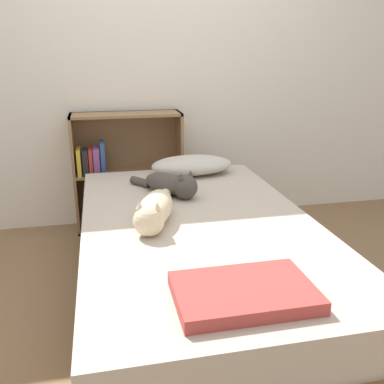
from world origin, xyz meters
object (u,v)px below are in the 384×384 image
(pillow, at_px, (192,165))
(cat_light, at_px, (155,210))
(bookshelf, at_px, (124,169))
(cat_dark, at_px, (172,185))
(bed, at_px, (198,265))

(pillow, distance_m, cat_light, 0.92)
(cat_light, xyz_separation_m, bookshelf, (-0.08, 1.26, -0.12))
(cat_dark, distance_m, bookshelf, 0.88)
(bed, xyz_separation_m, cat_dark, (-0.06, 0.42, 0.33))
(bookshelf, bearing_deg, bed, -76.52)
(cat_light, bearing_deg, pillow, 173.75)
(bed, distance_m, pillow, 0.92)
(bed, bearing_deg, cat_dark, 98.37)
(cat_light, distance_m, cat_dark, 0.45)
(cat_light, distance_m, bookshelf, 1.27)
(cat_light, height_order, cat_dark, cat_light)
(cat_light, relative_size, cat_dark, 1.36)
(pillow, relative_size, cat_dark, 1.24)
(bookshelf, bearing_deg, cat_dark, -74.02)
(cat_dark, relative_size, bookshelf, 0.51)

